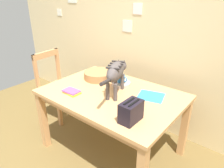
# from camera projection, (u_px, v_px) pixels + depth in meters

# --- Properties ---
(wall_rear) EXTENTS (5.07, 0.11, 2.50)m
(wall_rear) POSITION_uv_depth(u_px,v_px,m) (152.00, 31.00, 2.48)
(wall_rear) COLOR beige
(wall_rear) RESTS_ON ground_plane
(dining_table) EXTENTS (1.40, 0.97, 0.73)m
(dining_table) POSITION_uv_depth(u_px,v_px,m) (112.00, 100.00, 2.19)
(dining_table) COLOR tan
(dining_table) RESTS_ON ground_plane
(cat) EXTENTS (0.32, 0.66, 0.33)m
(cat) POSITION_uv_depth(u_px,v_px,m) (116.00, 72.00, 2.06)
(cat) COLOR #4D4544
(cat) RESTS_ON dining_table
(saucer_bowl) EXTENTS (0.21, 0.21, 0.03)m
(saucer_bowl) POSITION_uv_depth(u_px,v_px,m) (121.00, 83.00, 2.32)
(saucer_bowl) COLOR #C1B0A4
(saucer_bowl) RESTS_ON dining_table
(coffee_mug) EXTENTS (0.12, 0.08, 0.08)m
(coffee_mug) POSITION_uv_depth(u_px,v_px,m) (121.00, 79.00, 2.30)
(coffee_mug) COLOR #2F7FC6
(coffee_mug) RESTS_ON saucer_bowl
(magazine) EXTENTS (0.30, 0.28, 0.01)m
(magazine) POSITION_uv_depth(u_px,v_px,m) (151.00, 96.00, 2.08)
(magazine) COLOR #2B8CD1
(magazine) RESTS_ON dining_table
(book_stack) EXTENTS (0.18, 0.12, 0.03)m
(book_stack) POSITION_uv_depth(u_px,v_px,m) (72.00, 92.00, 2.14)
(book_stack) COLOR yellow
(book_stack) RESTS_ON dining_table
(wicker_basket) EXTENTS (0.34, 0.34, 0.09)m
(wicker_basket) POSITION_uv_depth(u_px,v_px,m) (98.00, 75.00, 2.48)
(wicker_basket) COLOR #A67547
(wicker_basket) RESTS_ON dining_table
(toaster) EXTENTS (0.12, 0.20, 0.18)m
(toaster) POSITION_uv_depth(u_px,v_px,m) (131.00, 112.00, 1.67)
(toaster) COLOR black
(toaster) RESTS_ON dining_table
(wooden_chair_near) EXTENTS (0.45, 0.45, 0.93)m
(wooden_chair_near) POSITION_uv_depth(u_px,v_px,m) (57.00, 86.00, 2.95)
(wooden_chair_near) COLOR tan
(wooden_chair_near) RESTS_ON ground_plane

